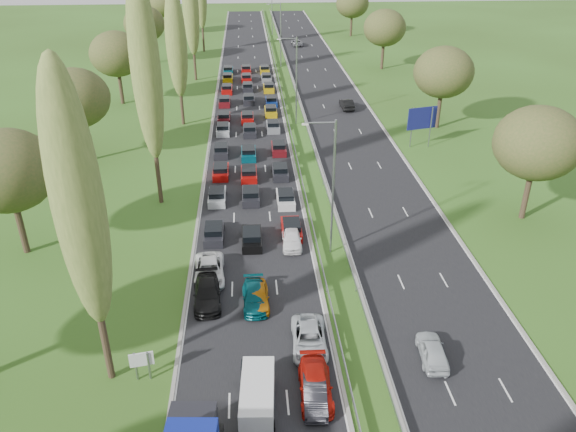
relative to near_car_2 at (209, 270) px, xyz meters
name	(u,v)px	position (x,y,z in m)	size (l,w,h in m)	color
ground	(295,119)	(10.32, 40.29, -0.73)	(260.00, 260.00, 0.00)	#2E4A17
near_carriageway	(248,115)	(3.57, 42.79, -0.73)	(10.50, 215.00, 0.04)	black
far_carriageway	(338,113)	(17.07, 42.79, -0.73)	(10.50, 215.00, 0.04)	black
central_reservation	(294,110)	(10.32, 42.79, -0.18)	(2.36, 215.00, 0.32)	gray
lamp_columns	(296,82)	(10.32, 38.29, 5.27)	(0.18, 140.18, 12.00)	gray
poplar_row	(166,51)	(-5.68, 28.46, 11.65)	(2.80, 127.80, 22.44)	#2D2116
woodland_left	(67,107)	(-16.18, 22.92, 6.95)	(8.00, 166.00, 11.10)	#2D2116
woodland_right	(466,89)	(29.82, 26.96, 6.95)	(8.00, 153.00, 11.10)	#2D2116
traffic_queue_fill	(249,123)	(3.55, 37.87, -0.29)	(9.03, 68.16, 0.80)	black
near_car_2	(209,270)	(0.00, 0.00, 0.00)	(2.37, 5.14, 1.43)	white
near_car_3	(207,293)	(0.00, -3.17, 0.02)	(2.05, 5.03, 1.46)	black
near_car_7	(255,297)	(3.57, -3.77, -0.07)	(1.82, 4.48, 1.30)	#054C54
near_car_8	(258,296)	(3.82, -3.76, -0.02)	(1.63, 4.06, 1.38)	#C3750D
near_car_9	(315,393)	(6.95, -13.75, -0.06)	(1.38, 3.96, 1.30)	black
near_car_10	(309,339)	(7.14, -8.86, -0.02)	(2.31, 5.01, 1.39)	#B7BDC1
near_car_11	(315,385)	(7.06, -13.14, -0.01)	(1.98, 4.86, 1.41)	#B3140B
near_car_12	(292,238)	(7.04, 4.71, 0.01)	(1.70, 4.24, 1.44)	white
far_car_0	(433,351)	(15.09, -10.62, -0.03)	(1.63, 4.04, 1.38)	#B4BABE
far_car_1	(347,104)	(18.65, 44.77, 0.05)	(1.61, 4.62, 1.52)	black
far_car_2	(297,43)	(15.32, 94.14, -0.02)	(2.29, 4.97, 1.38)	slate
white_van_rear	(257,394)	(3.53, -13.90, 0.27)	(1.92, 4.89, 1.96)	silver
info_sign	(142,362)	(-3.58, -11.07, 0.64)	(1.49, 0.36, 2.10)	gray
direction_sign	(422,120)	(25.22, 27.97, 2.83)	(3.90, 1.07, 5.20)	gray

